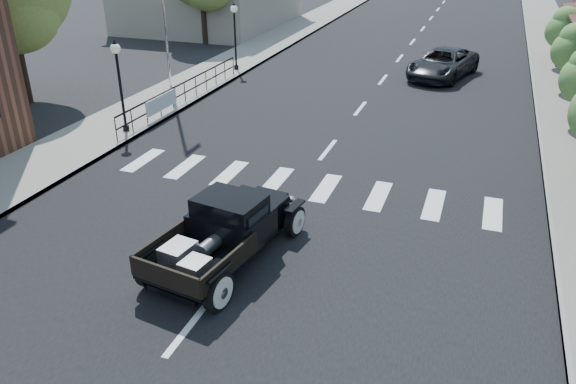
% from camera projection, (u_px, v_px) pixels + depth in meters
% --- Properties ---
extents(ground, '(120.00, 120.00, 0.00)m').
position_uv_depth(ground, '(249.00, 251.00, 13.81)').
color(ground, black).
rests_on(ground, ground).
extents(road, '(14.00, 80.00, 0.02)m').
position_uv_depth(road, '(375.00, 90.00, 26.47)').
color(road, black).
rests_on(road, ground).
extents(road_markings, '(12.00, 60.00, 0.06)m').
position_uv_depth(road_markings, '(349.00, 124.00, 22.26)').
color(road_markings, silver).
rests_on(road_markings, ground).
extents(sidewalk_left, '(3.00, 80.00, 0.15)m').
position_uv_depth(sidewalk_left, '(213.00, 74.00, 29.01)').
color(sidewalk_left, gray).
rests_on(sidewalk_left, ground).
extents(sidewalk_right, '(3.00, 80.00, 0.15)m').
position_uv_depth(sidewalk_right, '(572.00, 108.00, 23.88)').
color(sidewalk_right, gray).
rests_on(sidewalk_right, ground).
extents(railing, '(0.08, 10.00, 1.00)m').
position_uv_depth(railing, '(185.00, 90.00, 24.17)').
color(railing, black).
rests_on(railing, sidewalk_left).
extents(banner, '(0.04, 2.20, 0.60)m').
position_uv_depth(banner, '(162.00, 108.00, 22.55)').
color(banner, silver).
rests_on(banner, sidewalk_left).
extents(lamp_post_b, '(0.36, 0.36, 3.36)m').
position_uv_depth(lamp_post_b, '(121.00, 87.00, 20.36)').
color(lamp_post_b, black).
rests_on(lamp_post_b, sidewalk_left).
extents(lamp_post_c, '(0.36, 0.36, 3.36)m').
position_uv_depth(lamp_post_c, '(235.00, 37.00, 28.81)').
color(lamp_post_c, black).
rests_on(lamp_post_c, sidewalk_left).
extents(big_tree_near, '(5.22, 5.22, 7.67)m').
position_uv_depth(big_tree_near, '(11.00, 12.00, 23.10)').
color(big_tree_near, olive).
rests_on(big_tree_near, ground).
extents(small_tree_d, '(1.77, 1.77, 2.95)m').
position_uv_depth(small_tree_d, '(570.00, 59.00, 25.22)').
color(small_tree_d, '#4B7435').
rests_on(small_tree_d, sidewalk_right).
extents(small_tree_e, '(1.81, 1.81, 3.01)m').
position_uv_depth(small_tree_e, '(562.00, 38.00, 29.34)').
color(small_tree_e, '#4B7435').
rests_on(small_tree_e, sidewalk_right).
extents(hotrod_pickup, '(2.89, 4.98, 1.63)m').
position_uv_depth(hotrod_pickup, '(226.00, 230.00, 13.08)').
color(hotrod_pickup, black).
rests_on(hotrod_pickup, ground).
extents(second_car, '(3.58, 5.52, 1.41)m').
position_uv_depth(second_car, '(443.00, 64.00, 28.29)').
color(second_car, black).
rests_on(second_car, ground).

